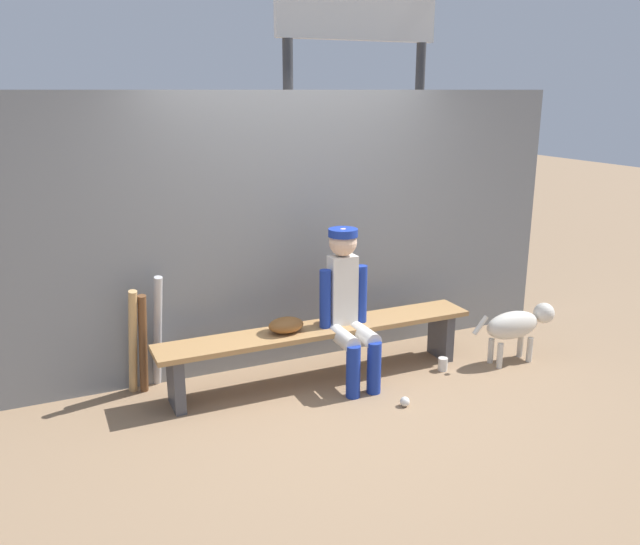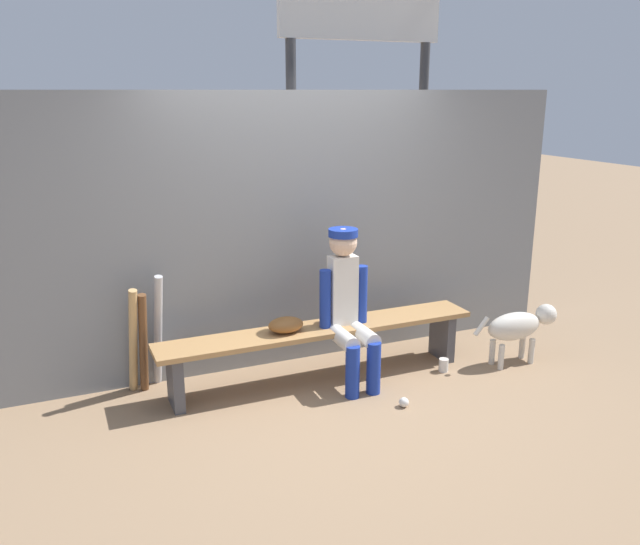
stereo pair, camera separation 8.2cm
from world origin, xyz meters
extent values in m
plane|color=#937556|center=(0.00, 0.00, 0.00)|extent=(30.00, 30.00, 0.00)
cube|color=gray|center=(0.00, 0.49, 1.14)|extent=(5.01, 0.03, 2.27)
cube|color=#AD7F4C|center=(0.00, 0.00, 0.44)|extent=(2.62, 0.36, 0.04)
cube|color=#4C4C51|center=(-1.16, 0.00, 0.21)|extent=(0.08, 0.29, 0.42)
cube|color=#4C4C51|center=(1.16, 0.00, 0.21)|extent=(0.08, 0.29, 0.42)
cube|color=silver|center=(0.20, 0.00, 0.74)|extent=(0.22, 0.13, 0.56)
sphere|color=beige|center=(0.20, 0.00, 1.13)|extent=(0.22, 0.22, 0.22)
cylinder|color=#193399|center=(0.20, 0.00, 1.21)|extent=(0.23, 0.23, 0.06)
cylinder|color=silver|center=(0.11, -0.19, 0.42)|extent=(0.13, 0.38, 0.13)
cylinder|color=#193399|center=(0.11, -0.38, 0.21)|extent=(0.11, 0.11, 0.42)
cylinder|color=#193399|center=(0.04, -0.02, 0.69)|extent=(0.09, 0.09, 0.48)
cylinder|color=silver|center=(0.29, -0.19, 0.42)|extent=(0.13, 0.38, 0.13)
cylinder|color=#193399|center=(0.29, -0.38, 0.21)|extent=(0.11, 0.11, 0.42)
cylinder|color=#193399|center=(0.36, -0.02, 0.69)|extent=(0.09, 0.09, 0.48)
ellipsoid|color=brown|center=(-0.29, 0.00, 0.52)|extent=(0.28, 0.20, 0.12)
cylinder|color=#B7B7BC|center=(-1.20, 0.40, 0.47)|extent=(0.11, 0.26, 0.94)
cylinder|color=brown|center=(-1.33, 0.31, 0.41)|extent=(0.09, 0.21, 0.83)
cylinder|color=tan|center=(-1.40, 0.32, 0.44)|extent=(0.11, 0.27, 0.88)
sphere|color=white|center=(0.39, -0.68, 0.04)|extent=(0.07, 0.07, 0.07)
cylinder|color=silver|center=(1.02, -0.26, 0.06)|extent=(0.08, 0.08, 0.11)
cylinder|color=red|center=(0.11, 0.08, 0.51)|extent=(0.08, 0.08, 0.11)
cylinder|color=#3F3F42|center=(0.41, 1.65, 1.37)|extent=(0.10, 0.10, 2.75)
cylinder|color=#3F3F42|center=(1.90, 1.65, 1.37)|extent=(0.10, 0.10, 2.75)
cube|color=white|center=(1.15, 1.65, 3.10)|extent=(1.74, 0.08, 0.71)
ellipsoid|color=beige|center=(1.64, -0.35, 0.34)|extent=(0.52, 0.20, 0.24)
sphere|color=beige|center=(1.98, -0.35, 0.40)|extent=(0.18, 0.18, 0.18)
cylinder|color=beige|center=(1.30, -0.35, 0.39)|extent=(0.15, 0.04, 0.16)
cylinder|color=beige|center=(1.80, -0.29, 0.11)|extent=(0.05, 0.05, 0.22)
cylinder|color=beige|center=(1.80, -0.41, 0.11)|extent=(0.05, 0.05, 0.22)
cylinder|color=beige|center=(1.48, -0.29, 0.11)|extent=(0.05, 0.05, 0.22)
cylinder|color=beige|center=(1.48, -0.41, 0.11)|extent=(0.05, 0.05, 0.22)
camera|label=1|loc=(-1.98, -4.41, 2.27)|focal=36.36mm
camera|label=2|loc=(-1.91, -4.44, 2.27)|focal=36.36mm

